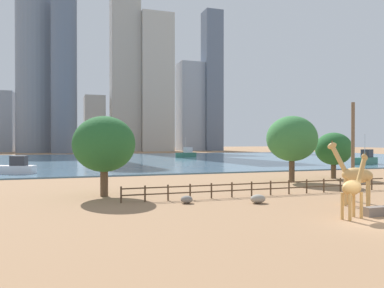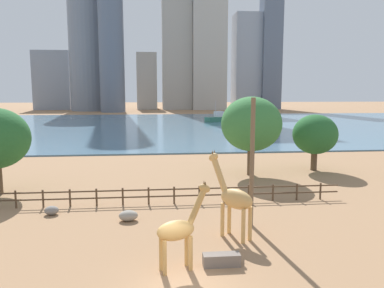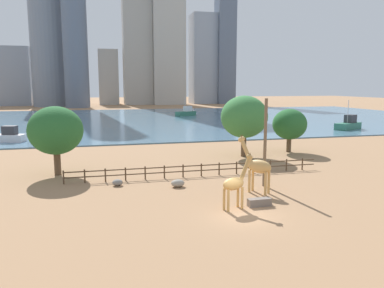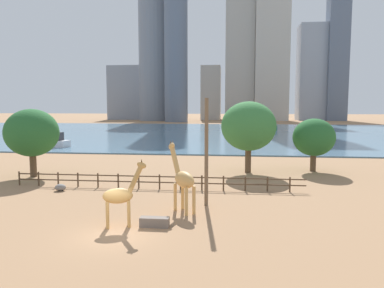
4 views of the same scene
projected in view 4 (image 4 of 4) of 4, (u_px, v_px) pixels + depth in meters
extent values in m
plane|color=#9E7551|center=(208.00, 132.00, 100.66)|extent=(400.00, 400.00, 0.00)
cube|color=slate|center=(207.00, 133.00, 97.69)|extent=(180.00, 86.00, 0.20)
cylinder|color=tan|center=(129.00, 212.00, 23.32)|extent=(0.24, 0.24, 1.66)
cylinder|color=tan|center=(129.00, 214.00, 22.82)|extent=(0.24, 0.24, 1.66)
cylinder|color=tan|center=(108.00, 213.00, 23.07)|extent=(0.24, 0.24, 1.66)
cylinder|color=tan|center=(107.00, 215.00, 22.57)|extent=(0.24, 0.24, 1.66)
ellipsoid|color=tan|center=(118.00, 196.00, 22.82)|extent=(1.97, 1.25, 0.96)
cylinder|color=tan|center=(135.00, 179.00, 22.93)|extent=(1.09, 0.60, 1.79)
ellipsoid|color=tan|center=(142.00, 165.00, 22.91)|extent=(0.76, 0.50, 0.60)
cone|color=brown|center=(141.00, 160.00, 22.96)|extent=(0.11, 0.11, 0.17)
cone|color=brown|center=(142.00, 161.00, 22.81)|extent=(0.11, 0.11, 0.17)
cylinder|color=tan|center=(175.00, 197.00, 26.52)|extent=(0.32, 0.32, 1.97)
cylinder|color=tan|center=(183.00, 196.00, 26.84)|extent=(0.32, 0.32, 1.97)
cylinder|color=tan|center=(186.00, 201.00, 25.24)|extent=(0.32, 0.32, 1.97)
cylinder|color=tan|center=(194.00, 200.00, 25.56)|extent=(0.32, 0.32, 1.97)
ellipsoid|color=tan|center=(184.00, 180.00, 25.90)|extent=(2.03, 2.25, 1.14)
cylinder|color=tan|center=(175.00, 160.00, 26.87)|extent=(1.08, 1.23, 2.10)
ellipsoid|color=tan|center=(172.00, 146.00, 27.18)|extent=(0.79, 0.87, 0.72)
cone|color=brown|center=(171.00, 142.00, 27.10)|extent=(0.15, 0.15, 0.21)
cone|color=brown|center=(173.00, 142.00, 27.19)|extent=(0.15, 0.15, 0.21)
cylinder|color=brown|center=(206.00, 152.00, 27.52)|extent=(0.28, 0.28, 7.98)
ellipsoid|color=gray|center=(113.00, 193.00, 30.31)|extent=(1.24, 0.91, 0.68)
ellipsoid|color=gray|center=(60.00, 187.00, 32.61)|extent=(0.95, 0.80, 0.60)
cube|color=#72665B|center=(154.00, 222.00, 23.00)|extent=(1.80, 0.60, 0.60)
cylinder|color=#4C3826|center=(19.00, 178.00, 34.82)|extent=(0.14, 0.14, 1.30)
cylinder|color=#4C3826|center=(39.00, 179.00, 34.61)|extent=(0.14, 0.14, 1.30)
cylinder|color=#4C3826|center=(58.00, 179.00, 34.40)|extent=(0.14, 0.14, 1.30)
cylinder|color=#4C3826|center=(78.00, 180.00, 34.19)|extent=(0.14, 0.14, 1.30)
cylinder|color=#4C3826|center=(98.00, 180.00, 33.98)|extent=(0.14, 0.14, 1.30)
cylinder|color=#4C3826|center=(118.00, 181.00, 33.77)|extent=(0.14, 0.14, 1.30)
cylinder|color=#4C3826|center=(139.00, 181.00, 33.56)|extent=(0.14, 0.14, 1.30)
cylinder|color=#4C3826|center=(160.00, 182.00, 33.35)|extent=(0.14, 0.14, 1.30)
cylinder|color=#4C3826|center=(181.00, 182.00, 33.15)|extent=(0.14, 0.14, 1.30)
cylinder|color=#4C3826|center=(202.00, 183.00, 32.94)|extent=(0.14, 0.14, 1.30)
cylinder|color=#4C3826|center=(223.00, 183.00, 32.73)|extent=(0.14, 0.14, 1.30)
cylinder|color=#4C3826|center=(245.00, 184.00, 32.52)|extent=(0.14, 0.14, 1.30)
cylinder|color=#4C3826|center=(267.00, 184.00, 32.31)|extent=(0.14, 0.14, 1.30)
cylinder|color=#4C3826|center=(290.00, 185.00, 32.10)|extent=(0.14, 0.14, 1.30)
cube|color=#4C3826|center=(156.00, 177.00, 33.34)|extent=(26.10, 0.08, 0.10)
cube|color=#4C3826|center=(156.00, 182.00, 33.39)|extent=(26.10, 0.08, 0.10)
cylinder|color=brown|center=(313.00, 163.00, 42.09)|extent=(0.64, 0.64, 1.99)
ellipsoid|color=#26602D|center=(314.00, 137.00, 41.79)|extent=(4.66, 4.66, 4.20)
cylinder|color=brown|center=(33.00, 165.00, 38.93)|extent=(0.68, 0.68, 2.42)
ellipsoid|color=#26602D|center=(32.00, 133.00, 38.57)|extent=(5.46, 5.46, 4.91)
cylinder|color=brown|center=(248.00, 160.00, 41.29)|extent=(0.67, 0.67, 2.75)
ellipsoid|color=#387A3D|center=(249.00, 126.00, 40.89)|extent=(6.00, 6.00, 5.40)
cube|color=#337259|center=(265.00, 128.00, 103.89)|extent=(6.76, 5.27, 1.29)
cube|color=silver|center=(268.00, 123.00, 104.06)|extent=(2.79, 2.51, 1.55)
cylinder|color=silver|center=(264.00, 118.00, 103.45)|extent=(0.16, 0.16, 4.53)
cube|color=gold|center=(42.00, 132.00, 88.83)|extent=(2.85, 7.82, 1.56)
cube|color=#333338|center=(40.00, 125.00, 87.68)|extent=(1.89, 2.82, 1.87)
cube|color=silver|center=(53.00, 143.00, 64.77)|extent=(6.15, 3.59, 1.16)
cube|color=#333338|center=(56.00, 136.00, 64.36)|extent=(2.39, 1.91, 1.39)
cube|color=#939EAD|center=(312.00, 73.00, 177.68)|extent=(12.82, 12.60, 44.74)
cube|color=#ADA89E|center=(241.00, 7.00, 175.04)|extent=(13.47, 11.11, 105.74)
cube|color=#B7B2A8|center=(272.00, 49.00, 171.11)|extent=(15.37, 8.40, 65.80)
cylinder|color=slate|center=(176.00, 14.00, 157.64)|extent=(9.97, 9.97, 90.87)
cube|color=gray|center=(127.00, 93.00, 190.65)|extent=(16.34, 15.33, 26.57)
cube|color=#ADA89E|center=(211.00, 93.00, 186.00)|extent=(9.28, 15.52, 26.11)
cube|color=slate|center=(337.00, 43.00, 171.14)|extent=(9.00, 9.20, 71.12)
cylinder|color=slate|center=(157.00, 49.00, 173.39)|extent=(17.37, 17.37, 66.20)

